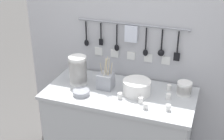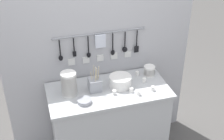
# 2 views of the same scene
# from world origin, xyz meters

# --- Properties ---
(counter) EXTENTS (1.21, 0.59, 0.92)m
(counter) POSITION_xyz_m (0.00, 0.00, 0.46)
(counter) COLOR #B7BABC
(counter) RESTS_ON ground
(back_wall) EXTENTS (2.01, 0.09, 1.83)m
(back_wall) POSITION_xyz_m (0.00, 0.33, 0.92)
(back_wall) COLOR #B2B2B7
(back_wall) RESTS_ON ground
(bowl_stack_tall_left) EXTENTS (0.15, 0.15, 0.24)m
(bowl_stack_tall_left) POSITION_xyz_m (-0.38, 0.03, 1.04)
(bowl_stack_tall_left) COLOR white
(bowl_stack_tall_left) RESTS_ON counter
(bowl_stack_back_corner) EXTENTS (0.12, 0.12, 0.11)m
(bowl_stack_back_corner) POSITION_xyz_m (0.49, 0.14, 0.97)
(bowl_stack_back_corner) COLOR white
(bowl_stack_back_corner) RESTS_ON counter
(plate_stack) EXTENTS (0.22, 0.22, 0.11)m
(plate_stack) POSITION_xyz_m (0.13, 0.03, 0.97)
(plate_stack) COLOR white
(plate_stack) RESTS_ON counter
(steel_mixing_bowl) EXTENTS (0.13, 0.13, 0.04)m
(steel_mixing_bowl) POSITION_xyz_m (-0.27, -0.14, 0.94)
(steel_mixing_bowl) COLOR #93969E
(steel_mixing_bowl) RESTS_ON counter
(cutlery_caddy) EXTENTS (0.12, 0.12, 0.28)m
(cutlery_caddy) POSITION_xyz_m (-0.13, 0.03, 0.98)
(cutlery_caddy) COLOR #93969E
(cutlery_caddy) RESTS_ON counter
(cup_front_left) EXTENTS (0.04, 0.04, 0.05)m
(cup_front_left) POSITION_xyz_m (0.26, -0.17, 0.94)
(cup_front_left) COLOR white
(cup_front_left) RESTS_ON counter
(cup_mid_row) EXTENTS (0.04, 0.04, 0.05)m
(cup_mid_row) POSITION_xyz_m (0.42, -0.14, 0.94)
(cup_mid_row) COLOR white
(cup_mid_row) RESTS_ON counter
(cup_edge_near) EXTENTS (0.04, 0.04, 0.05)m
(cup_edge_near) POSITION_xyz_m (0.20, -0.10, 0.94)
(cup_edge_near) COLOR white
(cup_edge_near) RESTS_ON counter
(cup_edge_far) EXTENTS (0.04, 0.04, 0.05)m
(cup_edge_far) POSITION_xyz_m (0.37, 0.17, 0.94)
(cup_edge_far) COLOR white
(cup_edge_far) RESTS_ON counter
(cup_back_right) EXTENTS (0.04, 0.04, 0.05)m
(cup_back_right) POSITION_xyz_m (0.03, -0.09, 0.94)
(cup_back_right) COLOR white
(cup_back_right) RESTS_ON counter
(cup_front_right) EXTENTS (0.04, 0.04, 0.05)m
(cup_front_right) POSITION_xyz_m (0.39, 0.02, 0.94)
(cup_front_right) COLOR white
(cup_front_right) RESTS_ON counter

